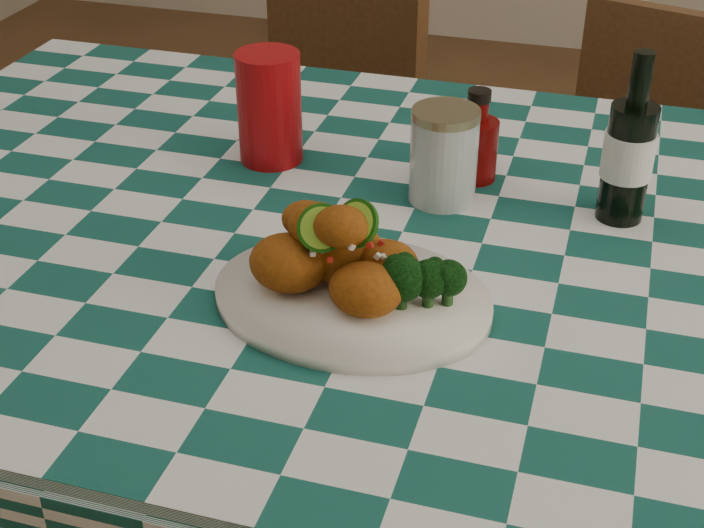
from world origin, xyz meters
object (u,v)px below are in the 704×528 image
(dining_table, at_px, (395,459))
(plate, at_px, (352,298))
(beer_bottle, at_px, (631,138))
(wooden_chair_left, at_px, (289,161))
(fried_chicken_pile, at_px, (345,250))
(ketchup_bottle, at_px, (477,135))
(wooden_chair_right, at_px, (621,240))
(red_tumbler, at_px, (269,108))
(mason_jar, at_px, (444,155))

(dining_table, height_order, plate, plate)
(dining_table, distance_m, beer_bottle, 0.58)
(wooden_chair_left, bearing_deg, fried_chicken_pile, -43.57)
(plate, xyz_separation_m, beer_bottle, (0.28, 0.30, 0.10))
(ketchup_bottle, height_order, wooden_chair_right, ketchup_bottle)
(fried_chicken_pile, distance_m, beer_bottle, 0.41)
(plate, relative_size, wooden_chair_left, 0.35)
(fried_chicken_pile, height_order, beer_bottle, beer_bottle)
(plate, bearing_deg, ketchup_bottle, 78.09)
(beer_bottle, height_order, wooden_chair_right, beer_bottle)
(dining_table, bearing_deg, red_tumbler, 147.26)
(ketchup_bottle, bearing_deg, wooden_chair_left, 130.12)
(plate, distance_m, wooden_chair_right, 1.01)
(plate, xyz_separation_m, wooden_chair_right, (0.30, 0.88, -0.38))
(red_tumbler, relative_size, wooden_chair_left, 0.17)
(dining_table, bearing_deg, plate, -94.85)
(red_tumbler, relative_size, beer_bottle, 0.71)
(dining_table, distance_m, ketchup_bottle, 0.49)
(wooden_chair_right, bearing_deg, plate, -91.26)
(plate, xyz_separation_m, mason_jar, (0.04, 0.28, 0.06))
(plate, bearing_deg, wooden_chair_right, 71.34)
(dining_table, relative_size, wooden_chair_left, 1.79)
(mason_jar, xyz_separation_m, beer_bottle, (0.23, 0.02, 0.05))
(red_tumbler, distance_m, wooden_chair_right, 0.88)
(ketchup_bottle, relative_size, wooden_chair_right, 0.16)
(plate, bearing_deg, fried_chicken_pile, 180.00)
(beer_bottle, height_order, wooden_chair_left, beer_bottle)
(dining_table, bearing_deg, mason_jar, 73.98)
(plate, bearing_deg, mason_jar, 81.01)
(fried_chicken_pile, distance_m, wooden_chair_right, 1.03)
(dining_table, bearing_deg, fried_chicken_pile, -97.56)
(fried_chicken_pile, bearing_deg, plate, 0.00)
(ketchup_bottle, relative_size, beer_bottle, 0.58)
(fried_chicken_pile, bearing_deg, ketchup_bottle, 76.77)
(ketchup_bottle, height_order, wooden_chair_left, wooden_chair_left)
(dining_table, relative_size, mason_jar, 12.79)
(red_tumbler, bearing_deg, wooden_chair_left, 108.49)
(dining_table, xyz_separation_m, wooden_chair_left, (-0.44, 0.77, 0.07))
(dining_table, bearing_deg, beer_bottle, 24.24)
(fried_chicken_pile, distance_m, wooden_chair_left, 1.11)
(beer_bottle, relative_size, wooden_chair_right, 0.27)
(ketchup_bottle, height_order, mason_jar, ketchup_bottle)
(red_tumbler, height_order, beer_bottle, beer_bottle)
(plate, bearing_deg, beer_bottle, 46.82)
(ketchup_bottle, bearing_deg, mason_jar, -112.25)
(dining_table, height_order, wooden_chair_right, wooden_chair_right)
(red_tumbler, distance_m, ketchup_bottle, 0.30)
(red_tumbler, xyz_separation_m, wooden_chair_left, (-0.21, 0.62, -0.40))
(dining_table, height_order, wooden_chair_left, wooden_chair_left)
(dining_table, xyz_separation_m, plate, (-0.02, -0.18, 0.40))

